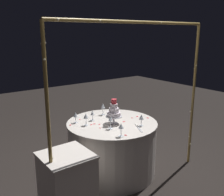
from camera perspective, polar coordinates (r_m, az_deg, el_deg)
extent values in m
plane|color=black|center=(3.86, 0.00, -15.80)|extent=(12.00, 12.00, 0.00)
cylinder|color=olive|center=(3.92, 17.40, 0.13)|extent=(0.04, 0.04, 2.04)
cylinder|color=olive|center=(2.54, -13.70, -7.25)|extent=(0.04, 0.04, 2.04)
cylinder|color=olive|center=(2.97, 5.79, 16.26)|extent=(2.22, 0.04, 0.04)
sphere|color=#F9EAB2|center=(4.13, 16.81, -9.65)|extent=(0.02, 0.02, 0.02)
sphere|color=#F9EAB2|center=(2.37, -14.56, 11.63)|extent=(0.02, 0.02, 0.02)
sphere|color=#F9EAB2|center=(3.57, 15.53, 15.48)|extent=(0.02, 0.02, 0.02)
sphere|color=#F9EAB2|center=(3.86, 17.72, 6.20)|extent=(0.02, 0.02, 0.02)
sphere|color=#F9EAB2|center=(2.64, -13.05, -12.67)|extent=(0.02, 0.02, 0.02)
sphere|color=#F9EAB2|center=(3.22, 10.68, 15.93)|extent=(0.02, 0.02, 0.02)
sphere|color=#F9EAB2|center=(4.10, 16.64, -8.11)|extent=(0.02, 0.02, 0.02)
sphere|color=#F9EAB2|center=(2.37, -14.65, 8.17)|extent=(0.02, 0.02, 0.02)
sphere|color=#F9EAB2|center=(2.92, 4.57, 16.32)|extent=(0.02, 0.02, 0.02)
sphere|color=#F9EAB2|center=(3.97, 16.88, -2.85)|extent=(0.02, 0.02, 0.02)
sphere|color=#F9EAB2|center=(2.38, -15.12, 11.49)|extent=(0.02, 0.02, 0.02)
sphere|color=#F9EAB2|center=(2.64, -2.61, 16.58)|extent=(0.02, 0.02, 0.02)
sphere|color=#F9EAB2|center=(4.05, 17.00, -6.07)|extent=(0.02, 0.02, 0.02)
sphere|color=#F9EAB2|center=(2.42, -11.83, 16.52)|extent=(0.02, 0.02, 0.02)
sphere|color=#F9EAB2|center=(3.83, 18.03, 6.83)|extent=(0.02, 0.02, 0.02)
cylinder|color=silver|center=(3.69, 0.00, -10.93)|extent=(1.21, 1.21, 0.72)
cylinder|color=silver|center=(3.55, 0.00, -5.48)|extent=(1.23, 1.23, 0.02)
cube|color=silver|center=(2.96, -9.79, -18.46)|extent=(0.49, 0.49, 0.69)
cube|color=silver|center=(2.78, -10.10, -12.31)|extent=(0.51, 0.51, 0.02)
cylinder|color=silver|center=(3.49, 0.40, -5.56)|extent=(0.11, 0.11, 0.01)
cylinder|color=silver|center=(3.48, 0.41, -4.80)|extent=(0.02, 0.02, 0.09)
cylinder|color=silver|center=(3.46, 0.41, -4.02)|extent=(0.22, 0.22, 0.01)
cylinder|color=white|center=(3.45, 0.41, -3.54)|extent=(0.18, 0.18, 0.05)
cylinder|color=white|center=(3.44, 0.41, -2.68)|extent=(0.13, 0.13, 0.06)
cylinder|color=white|center=(3.42, 0.41, -1.74)|extent=(0.10, 0.10, 0.06)
cylinder|color=#CC333D|center=(3.40, 0.41, -0.76)|extent=(0.07, 0.07, 0.06)
cylinder|color=silver|center=(3.62, -4.30, -4.90)|extent=(0.06, 0.06, 0.00)
cylinder|color=silver|center=(3.61, -4.31, -4.28)|extent=(0.01, 0.01, 0.08)
cone|color=silver|center=(3.59, -4.33, -3.24)|extent=(0.06, 0.06, 0.06)
cylinder|color=silver|center=(3.08, 1.98, -8.39)|extent=(0.06, 0.06, 0.00)
cylinder|color=silver|center=(3.06, 1.99, -7.50)|extent=(0.01, 0.01, 0.10)
cone|color=silver|center=(3.04, 2.01, -6.15)|extent=(0.07, 0.07, 0.05)
cylinder|color=silver|center=(3.86, -2.00, -3.66)|extent=(0.06, 0.06, 0.00)
cylinder|color=silver|center=(3.84, -2.01, -2.93)|extent=(0.01, 0.01, 0.10)
cone|color=silver|center=(3.82, -2.02, -1.70)|extent=(0.06, 0.06, 0.07)
cylinder|color=silver|center=(3.45, -5.71, -5.95)|extent=(0.06, 0.06, 0.00)
cylinder|color=silver|center=(3.43, -5.73, -5.17)|extent=(0.01, 0.01, 0.10)
cone|color=silver|center=(3.40, -5.76, -3.90)|extent=(0.06, 0.06, 0.07)
cylinder|color=silver|center=(3.44, 6.42, -6.04)|extent=(0.06, 0.06, 0.00)
cylinder|color=silver|center=(3.42, 6.45, -5.34)|extent=(0.01, 0.01, 0.09)
cone|color=silver|center=(3.40, 6.48, -4.13)|extent=(0.06, 0.06, 0.07)
cylinder|color=silver|center=(3.56, -7.96, -5.37)|extent=(0.06, 0.06, 0.00)
cylinder|color=silver|center=(3.54, -7.98, -4.73)|extent=(0.01, 0.01, 0.08)
cone|color=silver|center=(3.52, -8.03, -3.59)|extent=(0.06, 0.06, 0.07)
cylinder|color=silver|center=(3.31, -0.29, -6.72)|extent=(0.06, 0.06, 0.00)
cylinder|color=silver|center=(3.29, -0.29, -5.83)|extent=(0.01, 0.01, 0.11)
cone|color=silver|center=(3.27, -0.29, -4.52)|extent=(0.06, 0.06, 0.05)
cube|color=silver|center=(3.32, 6.06, -6.77)|extent=(0.12, 0.21, 0.01)
cube|color=white|center=(3.44, 5.39, -5.91)|extent=(0.06, 0.09, 0.01)
ellipsoid|color=red|center=(3.46, -2.79, -5.80)|extent=(0.04, 0.04, 0.00)
ellipsoid|color=red|center=(3.79, 5.56, -4.07)|extent=(0.05, 0.04, 0.00)
ellipsoid|color=red|center=(3.75, 7.88, -4.35)|extent=(0.04, 0.05, 0.00)
ellipsoid|color=red|center=(3.48, -3.89, -5.70)|extent=(0.04, 0.04, 0.00)
ellipsoid|color=red|center=(3.12, 3.00, -8.15)|extent=(0.03, 0.04, 0.00)
ellipsoid|color=red|center=(3.73, 1.00, -4.28)|extent=(0.04, 0.05, 0.00)
ellipsoid|color=red|center=(3.63, 0.21, -4.81)|extent=(0.03, 0.04, 0.00)
ellipsoid|color=red|center=(3.46, -4.59, -5.87)|extent=(0.04, 0.03, 0.00)
ellipsoid|color=red|center=(3.68, -7.09, -4.66)|extent=(0.03, 0.03, 0.00)
ellipsoid|color=red|center=(3.56, 2.63, -5.20)|extent=(0.05, 0.04, 0.00)
ellipsoid|color=red|center=(3.72, 4.45, -4.37)|extent=(0.03, 0.04, 0.00)
ellipsoid|color=red|center=(3.48, -9.13, -5.88)|extent=(0.04, 0.03, 0.00)
ellipsoid|color=red|center=(3.34, -2.67, -6.58)|extent=(0.02, 0.03, 0.00)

